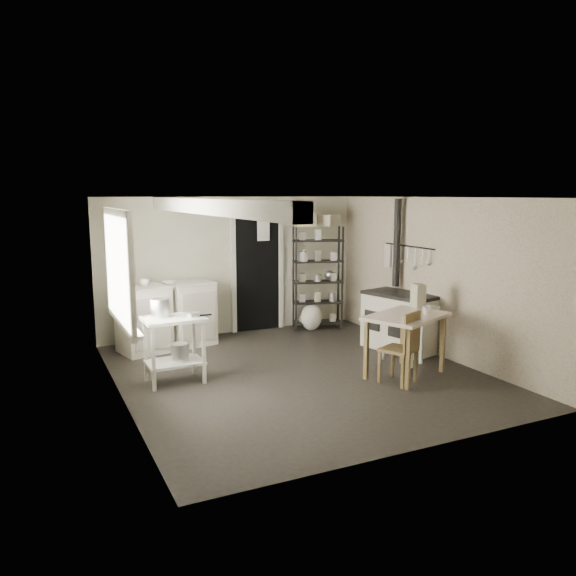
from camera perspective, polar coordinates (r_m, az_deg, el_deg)
name	(u,v)px	position (r m, az deg, el deg)	size (l,w,h in m)	color
floor	(298,373)	(7.51, 0.99, -8.65)	(5.00, 5.00, 0.00)	black
ceiling	(298,198)	(7.14, 1.05, 9.18)	(5.00, 5.00, 0.00)	silver
wall_back	(232,266)	(9.52, -5.69, 2.27)	(4.50, 0.02, 2.30)	#B9B59E
wall_front	(422,329)	(5.17, 13.47, -4.09)	(4.50, 0.02, 2.30)	#B9B59E
wall_left	(118,302)	(6.57, -16.85, -1.35)	(0.02, 5.00, 2.30)	#B9B59E
wall_right	(436,277)	(8.47, 14.78, 1.11)	(0.02, 5.00, 2.30)	#B9B59E
window	(117,269)	(6.72, -17.00, 1.90)	(0.12, 1.76, 1.28)	beige
doorway	(258,273)	(9.67, -3.10, 1.52)	(0.96, 0.10, 2.08)	beige
ceiling_beam	(206,206)	(6.70, -8.29, 8.20)	(0.18, 5.00, 0.18)	beige
wallpaper_panel	(435,277)	(8.47, 14.73, 1.10)	(0.01, 5.00, 2.30)	beige
utensil_rail	(408,246)	(8.85, 12.10, 4.17)	(0.06, 1.20, 0.44)	#BBBBBE
prep_table	(175,351)	(7.20, -11.46, -6.33)	(0.73, 0.52, 0.84)	beige
stockpot	(160,309)	(7.14, -12.88, -2.05)	(0.23, 0.23, 0.25)	#BBBBBE
saucepan	(193,316)	(7.05, -9.64, -2.84)	(0.17, 0.17, 0.10)	#BBBBBE
bucket	(180,353)	(7.18, -10.89, -6.48)	(0.22, 0.22, 0.24)	#BBBBBE
base_cabinets	(167,318)	(8.81, -12.19, -3.04)	(1.52, 0.65, 1.00)	silver
mixing_bowl	(170,287)	(8.69, -11.93, 0.11)	(0.27, 0.27, 0.07)	silver
counter_cup	(145,287)	(8.60, -14.33, 0.06)	(0.13, 0.13, 0.11)	silver
shelf_rack	(318,275)	(9.77, 3.04, 1.31)	(0.85, 0.33, 1.80)	black
shelf_jar	(304,251)	(9.59, 1.61, 3.74)	(0.09, 0.10, 0.21)	silver
storage_box_a	(305,214)	(9.58, 1.70, 7.52)	(0.33, 0.29, 0.23)	#BEB899
storage_box_b	(329,215)	(9.77, 4.22, 7.42)	(0.30, 0.28, 0.19)	#BEB899
stove	(400,321)	(8.68, 11.36, -3.34)	(0.61, 1.11, 0.87)	silver
stovepipe	(397,243)	(8.95, 11.01, 4.52)	(0.11, 0.11, 1.40)	black
side_ledge	(421,334)	(8.01, 13.36, -4.57)	(0.52, 0.28, 0.81)	beige
oats_box	(418,293)	(7.85, 13.09, -0.51)	(0.13, 0.22, 0.33)	#BEB899
work_table	(405,347)	(7.48, 11.83, -5.91)	(1.07, 0.75, 0.81)	beige
table_cup	(426,314)	(7.47, 13.84, -2.61)	(0.11, 0.11, 0.10)	silver
chair	(398,345)	(7.15, 11.15, -5.72)	(0.38, 0.40, 0.93)	brown
flour_sack	(311,317)	(9.77, 2.38, -2.92)	(0.38, 0.32, 0.45)	silver
floor_crock	(382,353)	(8.27, 9.56, -6.54)	(0.12, 0.12, 0.15)	silver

